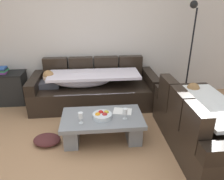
% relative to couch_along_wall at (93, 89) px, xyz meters
% --- Properties ---
extents(ground_plane, '(14.00, 14.00, 0.00)m').
position_rel_couch_along_wall_xyz_m(ground_plane, '(-0.19, -1.62, -0.33)').
color(ground_plane, '#AA7C54').
extents(back_wall, '(9.00, 0.10, 2.70)m').
position_rel_couch_along_wall_xyz_m(back_wall, '(-0.19, 0.53, 1.02)').
color(back_wall, beige).
rests_on(back_wall, ground_plane).
extents(couch_along_wall, '(2.41, 0.92, 0.88)m').
position_rel_couch_along_wall_xyz_m(couch_along_wall, '(0.00, 0.00, 0.00)').
color(couch_along_wall, black).
rests_on(couch_along_wall, ground_plane).
extents(couch_near_window, '(0.92, 1.78, 0.88)m').
position_rel_couch_along_wall_xyz_m(couch_near_window, '(1.52, -1.47, 0.00)').
color(couch_near_window, black).
rests_on(couch_near_window, ground_plane).
extents(coffee_table, '(1.20, 0.68, 0.38)m').
position_rel_couch_along_wall_xyz_m(coffee_table, '(0.13, -1.18, -0.09)').
color(coffee_table, gray).
rests_on(coffee_table, ground_plane).
extents(fruit_bowl, '(0.28, 0.28, 0.10)m').
position_rel_couch_along_wall_xyz_m(fruit_bowl, '(0.13, -1.22, 0.09)').
color(fruit_bowl, silver).
rests_on(fruit_bowl, coffee_table).
extents(wine_glass_near_left, '(0.07, 0.07, 0.17)m').
position_rel_couch_along_wall_xyz_m(wine_glass_near_left, '(-0.18, -1.33, 0.17)').
color(wine_glass_near_left, silver).
rests_on(wine_glass_near_left, coffee_table).
extents(wine_glass_near_right, '(0.07, 0.07, 0.17)m').
position_rel_couch_along_wall_xyz_m(wine_glass_near_right, '(0.45, -1.27, 0.17)').
color(wine_glass_near_right, silver).
rests_on(wine_glass_near_right, coffee_table).
extents(open_magazine, '(0.32, 0.27, 0.01)m').
position_rel_couch_along_wall_xyz_m(open_magazine, '(0.45, -1.06, 0.06)').
color(open_magazine, white).
rests_on(open_magazine, coffee_table).
extents(side_cabinet, '(0.72, 0.44, 0.64)m').
position_rel_couch_along_wall_xyz_m(side_cabinet, '(-1.70, 0.23, -0.01)').
color(side_cabinet, black).
rests_on(side_cabinet, ground_plane).
extents(book_stack_on_cabinet, '(0.18, 0.23, 0.12)m').
position_rel_couch_along_wall_xyz_m(book_stack_on_cabinet, '(-1.72, 0.22, 0.37)').
color(book_stack_on_cabinet, '#72337F').
rests_on(book_stack_on_cabinet, side_cabinet).
extents(floor_lamp, '(0.33, 0.31, 1.95)m').
position_rel_couch_along_wall_xyz_m(floor_lamp, '(1.94, 0.12, 0.79)').
color(floor_lamp, black).
rests_on(floor_lamp, ground_plane).
extents(crumpled_garment, '(0.46, 0.39, 0.12)m').
position_rel_couch_along_wall_xyz_m(crumpled_garment, '(-0.70, -1.23, -0.27)').
color(crumpled_garment, '#4C2323').
rests_on(crumpled_garment, ground_plane).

